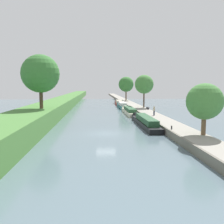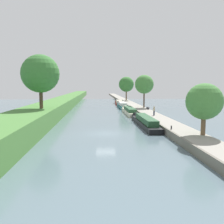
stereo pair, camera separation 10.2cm
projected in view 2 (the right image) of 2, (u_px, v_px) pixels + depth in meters
The scene contains 16 objects.
ground_plane at pixel (106, 133), 31.19m from camera, with size 160.00×160.00×0.00m, color slate.
left_grassy_bank at pixel (21, 124), 30.35m from camera, with size 6.16×260.00×2.57m.
right_towpath at pixel (175, 129), 31.74m from camera, with size 3.24×260.00×0.86m.
stone_quay at pixel (162, 129), 31.62m from camera, with size 0.25×260.00×0.91m.
narrowboat_black at pixel (144, 121), 37.38m from camera, with size 1.83×15.27×2.05m.
narrowboat_cream at pixel (129, 111), 52.93m from camera, with size 1.87×14.31×1.98m.
narrowboat_teal at pixel (122, 105), 67.40m from camera, with size 1.91×11.86×2.11m.
narrowboat_red at pixel (119, 103), 79.10m from camera, with size 1.86×10.59×2.05m.
tree_rightbank_near at pixel (204, 102), 25.61m from camera, with size 3.89×3.89×5.56m.
tree_rightbank_midnear at pixel (144, 84), 57.85m from camera, with size 4.51×4.51×7.86m.
tree_rightbank_midfar at pixel (126, 84), 85.97m from camera, with size 5.37×5.37×8.42m.
tree_leftbank_downstream at pixel (40, 74), 37.19m from camera, with size 5.88×5.88×8.36m.
person_walking at pixel (154, 111), 42.80m from camera, with size 0.34×0.34×1.66m.
mooring_bollard_near at pixel (171, 128), 29.24m from camera, with size 0.16×0.16×0.45m.
mooring_bollard_far at pixel (122, 100), 83.58m from camera, with size 0.16×0.16×0.45m.
park_bench at pixel (148, 108), 54.08m from camera, with size 0.44×1.50×0.47m.
Camera 2 is at (-1.21, -30.68, 6.15)m, focal length 38.65 mm.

